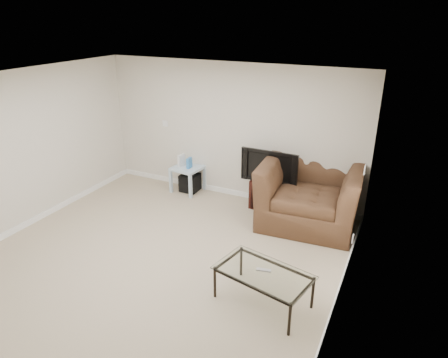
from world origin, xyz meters
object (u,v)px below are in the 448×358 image
at_px(side_table, 188,179).
at_px(subwoofer, 190,182).
at_px(television, 271,165).
at_px(recliner, 310,184).
at_px(coffee_table, 263,287).
at_px(tv_stand, 270,194).

height_order(side_table, subwoofer, side_table).
bearing_deg(television, recliner, -13.77).
bearing_deg(television, coffee_table, -70.90).
relative_size(television, coffee_table, 0.84).
relative_size(side_table, recliner, 0.33).
height_order(television, subwoofer, television).
relative_size(tv_stand, subwoofer, 1.92).
height_order(tv_stand, side_table, tv_stand).
bearing_deg(subwoofer, coffee_table, -45.29).
bearing_deg(side_table, television, -0.90).
height_order(side_table, coffee_table, side_table).
xyz_separation_m(television, recliner, (0.75, -0.20, -0.13)).
distance_m(subwoofer, coffee_table, 3.48).
xyz_separation_m(side_table, coffee_table, (2.48, -2.45, -0.03)).
xyz_separation_m(side_table, recliner, (2.46, -0.23, 0.44)).
distance_m(tv_stand, subwoofer, 1.67).
xyz_separation_m(television, side_table, (-1.70, 0.03, -0.58)).
distance_m(subwoofer, recliner, 2.49).
bearing_deg(subwoofer, tv_stand, -0.59).
height_order(tv_stand, television, television).
height_order(television, side_table, television).
bearing_deg(coffee_table, side_table, 135.31).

